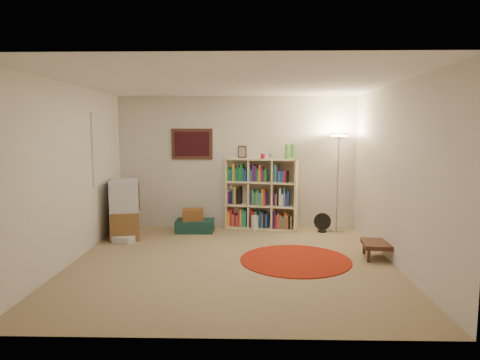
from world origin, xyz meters
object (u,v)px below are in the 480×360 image
object	(u,v)px
bookshelf	(261,195)
suitcase	(195,226)
floor_lamp	(338,150)
floor_fan	(322,223)
side_table	(382,245)
tv_stand	(125,210)

from	to	relation	value
bookshelf	suitcase	bearing A→B (deg)	-152.24
floor_lamp	floor_fan	world-z (taller)	floor_lamp
suitcase	side_table	bearing A→B (deg)	-28.88
suitcase	side_table	distance (m)	3.33
bookshelf	floor_lamp	bearing A→B (deg)	5.12
floor_fan	suitcase	bearing A→B (deg)	-165.82
side_table	floor_lamp	bearing A→B (deg)	100.03
floor_fan	tv_stand	world-z (taller)	tv_stand
floor_fan	suitcase	world-z (taller)	floor_fan
floor_lamp	suitcase	world-z (taller)	floor_lamp
tv_stand	side_table	xyz separation A→B (m)	(4.07, -1.14, -0.28)
bookshelf	tv_stand	xyz separation A→B (m)	(-2.36, -0.77, -0.16)
floor_lamp	side_table	distance (m)	2.18
tv_stand	floor_lamp	bearing A→B (deg)	-5.93
tv_stand	suitcase	distance (m)	1.29
floor_fan	tv_stand	xyz separation A→B (m)	(-3.49, -0.48, 0.30)
floor_fan	tv_stand	distance (m)	3.54
bookshelf	suitcase	xyz separation A→B (m)	(-1.21, -0.32, -0.54)
floor_fan	floor_lamp	bearing A→B (deg)	34.04
suitcase	floor_lamp	bearing A→B (deg)	2.54
side_table	tv_stand	bearing A→B (deg)	164.37
tv_stand	suitcase	world-z (taller)	tv_stand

